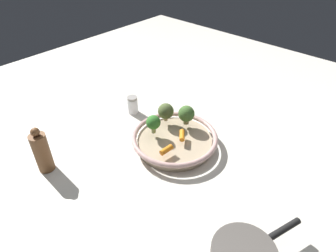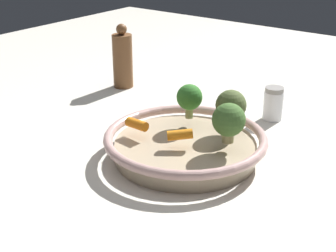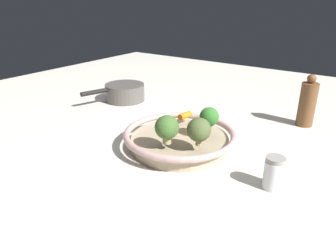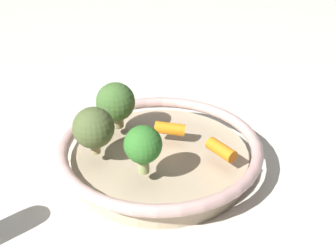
{
  "view_description": "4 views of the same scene",
  "coord_description": "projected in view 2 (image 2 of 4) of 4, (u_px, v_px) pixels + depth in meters",
  "views": [
    {
      "loc": [
        0.49,
        -0.58,
        0.65
      ],
      "look_at": [
        -0.02,
        -0.02,
        0.09
      ],
      "focal_mm": 31.38,
      "sensor_mm": 36.0,
      "label": 1
    },
    {
      "loc": [
        0.65,
        0.45,
        0.4
      ],
      "look_at": [
        0.02,
        -0.02,
        0.06
      ],
      "focal_mm": 53.22,
      "sensor_mm": 36.0,
      "label": 2
    },
    {
      "loc": [
        -0.4,
        0.61,
        0.36
      ],
      "look_at": [
        0.03,
        0.02,
        0.06
      ],
      "focal_mm": 33.49,
      "sensor_mm": 36.0,
      "label": 3
    },
    {
      "loc": [
        -0.39,
        -0.41,
        0.41
      ],
      "look_at": [
        -0.0,
        -0.02,
        0.08
      ],
      "focal_mm": 51.83,
      "sensor_mm": 36.0,
      "label": 4
    }
  ],
  "objects": [
    {
      "name": "pepper_mill",
      "position": [
        123.0,
        59.0,
        1.21
      ],
      "size": [
        0.05,
        0.05,
        0.16
      ],
      "color": "brown",
      "rests_on": "ground_plane"
    },
    {
      "name": "ground_plane",
      "position": [
        185.0,
        157.0,
        0.88
      ],
      "size": [
        2.13,
        2.13,
        0.0
      ],
      "primitive_type": "plane",
      "color": "silver"
    },
    {
      "name": "broccoli_floret_mid",
      "position": [
        189.0,
        98.0,
        0.92
      ],
      "size": [
        0.05,
        0.05,
        0.06
      ],
      "color": "#98A966",
      "rests_on": "serving_bowl"
    },
    {
      "name": "salt_shaker",
      "position": [
        273.0,
        104.0,
        1.03
      ],
      "size": [
        0.04,
        0.04,
        0.07
      ],
      "color": "white",
      "rests_on": "ground_plane"
    },
    {
      "name": "serving_bowl",
      "position": [
        185.0,
        145.0,
        0.87
      ],
      "size": [
        0.29,
        0.29,
        0.05
      ],
      "color": "tan",
      "rests_on": "ground_plane"
    },
    {
      "name": "broccoli_floret_small",
      "position": [
        231.0,
        105.0,
        0.88
      ],
      "size": [
        0.06,
        0.06,
        0.07
      ],
      "color": "tan",
      "rests_on": "serving_bowl"
    },
    {
      "name": "baby_carrot_near_rim",
      "position": [
        180.0,
        135.0,
        0.84
      ],
      "size": [
        0.04,
        0.05,
        0.02
      ],
      "primitive_type": "cylinder",
      "rotation": [
        1.48,
        0.0,
        3.84
      ],
      "color": "orange",
      "rests_on": "serving_bowl"
    },
    {
      "name": "baby_carrot_center",
      "position": [
        137.0,
        124.0,
        0.88
      ],
      "size": [
        0.02,
        0.05,
        0.02
      ],
      "primitive_type": "cylinder",
      "rotation": [
        1.54,
        0.0,
        3.05
      ],
      "color": "orange",
      "rests_on": "serving_bowl"
    },
    {
      "name": "broccoli_floret_large",
      "position": [
        229.0,
        120.0,
        0.82
      ],
      "size": [
        0.06,
        0.06,
        0.07
      ],
      "color": "tan",
      "rests_on": "serving_bowl"
    }
  ]
}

